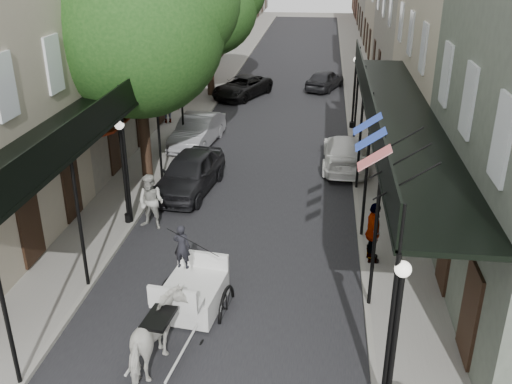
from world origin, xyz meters
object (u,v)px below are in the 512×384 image
(pedestrian_sidewalk_right, at_px, (373,233))
(car_right_near, at_px, (346,152))
(tree_far, at_px, (215,1))
(horse, at_px, (158,337))
(lamppost_right_near, at_px, (394,340))
(pedestrian_sidewalk_left, at_px, (167,104))
(lamppost_left, at_px, (124,171))
(car_left_mid, at_px, (197,131))
(car_left_near, at_px, (190,173))
(tree_near, at_px, (147,19))
(car_right_far, at_px, (325,79))
(pedestrian_walking, at_px, (151,202))
(car_left_far, at_px, (242,87))
(carriage, at_px, (197,267))
(lamppost_right_far, at_px, (354,91))

(pedestrian_sidewalk_right, distance_m, car_right_near, 8.28)
(tree_far, height_order, horse, tree_far)
(lamppost_right_near, bearing_deg, pedestrian_sidewalk_left, 116.58)
(pedestrian_sidewalk_right, bearing_deg, lamppost_left, 73.93)
(tree_far, relative_size, car_right_near, 1.80)
(pedestrian_sidewalk_left, height_order, car_left_mid, pedestrian_sidewalk_left)
(pedestrian_sidewalk_right, height_order, car_left_near, pedestrian_sidewalk_right)
(tree_near, xyz_separation_m, car_right_far, (6.80, 16.47, -5.81))
(tree_far, xyz_separation_m, pedestrian_walking, (1.05, -18.31, -4.85))
(tree_far, height_order, pedestrian_sidewalk_left, tree_far)
(tree_near, relative_size, car_left_near, 2.07)
(horse, height_order, car_right_far, horse)
(pedestrian_sidewalk_right, height_order, car_left_far, pedestrian_sidewalk_right)
(carriage, xyz_separation_m, car_left_mid, (-2.76, 12.86, -0.39))
(tree_near, relative_size, tree_far, 1.12)
(lamppost_left, xyz_separation_m, car_right_near, (7.70, 6.55, -1.36))
(car_left_near, bearing_deg, lamppost_right_near, -51.78)
(horse, height_order, pedestrian_sidewalk_right, pedestrian_sidewalk_right)
(lamppost_right_far, bearing_deg, carriage, -106.36)
(pedestrian_sidewalk_left, bearing_deg, tree_far, -126.31)
(horse, bearing_deg, carriage, -90.00)
(horse, bearing_deg, lamppost_right_far, -97.94)
(lamppost_right_far, bearing_deg, pedestrian_walking, -121.01)
(tree_near, xyz_separation_m, lamppost_left, (0.10, -4.18, -4.44))
(car_right_far, bearing_deg, horse, 102.81)
(car_left_mid, height_order, car_left_far, car_left_mid)
(tree_near, bearing_deg, car_left_far, 83.41)
(lamppost_right_far, relative_size, car_left_mid, 0.82)
(car_left_mid, bearing_deg, lamppost_right_near, -58.86)
(car_left_near, bearing_deg, pedestrian_sidewalk_left, 117.36)
(car_left_mid, bearing_deg, carriage, -71.26)
(carriage, relative_size, car_right_near, 0.61)
(car_right_near, height_order, car_right_far, car_right_near)
(tree_far, height_order, pedestrian_sidewalk_right, tree_far)
(pedestrian_sidewalk_left, bearing_deg, carriage, 84.91)
(car_left_near, bearing_deg, car_right_far, 80.61)
(pedestrian_walking, bearing_deg, car_right_near, 57.54)
(lamppost_left, bearing_deg, horse, -66.30)
(lamppost_right_far, bearing_deg, car_left_mid, -155.46)
(lamppost_right_near, bearing_deg, car_left_mid, 114.53)
(lamppost_left, relative_size, car_left_mid, 0.82)
(tree_far, relative_size, pedestrian_sidewalk_right, 4.42)
(lamppost_right_near, height_order, car_right_near, lamppost_right_near)
(carriage, relative_size, pedestrian_walking, 1.47)
(lamppost_left, height_order, car_left_near, lamppost_left)
(lamppost_right_near, bearing_deg, tree_near, 124.27)
(car_left_mid, distance_m, car_right_far, 13.52)
(horse, xyz_separation_m, car_left_near, (-1.57, 10.11, -0.08))
(pedestrian_sidewalk_right, distance_m, car_right_far, 22.40)
(tree_far, xyz_separation_m, car_left_far, (1.65, -0.18, -5.18))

